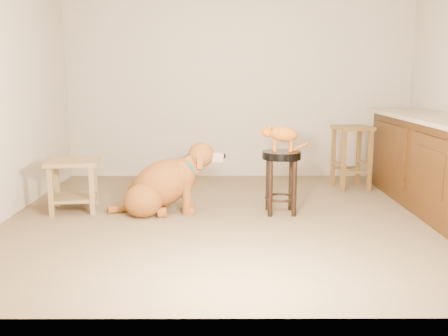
{
  "coord_description": "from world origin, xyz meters",
  "views": [
    {
      "loc": [
        -0.21,
        -4.59,
        1.34
      ],
      "look_at": [
        -0.2,
        0.18,
        0.45
      ],
      "focal_mm": 40.0,
      "sensor_mm": 36.0,
      "label": 1
    }
  ],
  "objects_px": {
    "padded_stool": "(281,169)",
    "tabby_kitten": "(281,135)",
    "golden_retriever": "(163,185)",
    "side_table": "(73,177)",
    "wood_stool": "(351,156)"
  },
  "relations": [
    {
      "from": "padded_stool",
      "to": "wood_stool",
      "type": "relative_size",
      "value": 0.82
    },
    {
      "from": "padded_stool",
      "to": "wood_stool",
      "type": "xyz_separation_m",
      "value": [
        0.96,
        1.09,
        -0.05
      ]
    },
    {
      "from": "wood_stool",
      "to": "side_table",
      "type": "bearing_deg",
      "value": -161.97
    },
    {
      "from": "padded_stool",
      "to": "side_table",
      "type": "bearing_deg",
      "value": 177.0
    },
    {
      "from": "side_table",
      "to": "tabby_kitten",
      "type": "bearing_deg",
      "value": -2.99
    },
    {
      "from": "padded_stool",
      "to": "golden_retriever",
      "type": "distance_m",
      "value": 1.16
    },
    {
      "from": "side_table",
      "to": "golden_retriever",
      "type": "height_order",
      "value": "golden_retriever"
    },
    {
      "from": "wood_stool",
      "to": "side_table",
      "type": "height_order",
      "value": "wood_stool"
    },
    {
      "from": "golden_retriever",
      "to": "side_table",
      "type": "bearing_deg",
      "value": 169.34
    },
    {
      "from": "tabby_kitten",
      "to": "padded_stool",
      "type": "bearing_deg",
      "value": -5.72
    },
    {
      "from": "padded_stool",
      "to": "golden_retriever",
      "type": "relative_size",
      "value": 0.52
    },
    {
      "from": "side_table",
      "to": "golden_retriever",
      "type": "distance_m",
      "value": 0.91
    },
    {
      "from": "padded_stool",
      "to": "tabby_kitten",
      "type": "bearing_deg",
      "value": 174.54
    },
    {
      "from": "wood_stool",
      "to": "golden_retriever",
      "type": "xyz_separation_m",
      "value": [
        -2.11,
        -1.07,
        -0.11
      ]
    },
    {
      "from": "golden_retriever",
      "to": "tabby_kitten",
      "type": "height_order",
      "value": "tabby_kitten"
    }
  ]
}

